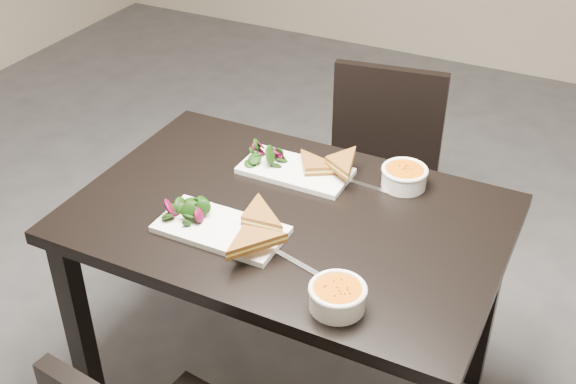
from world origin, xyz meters
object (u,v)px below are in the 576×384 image
object	(u,v)px
soup_bowl_far	(404,176)
plate_near	(221,229)
plate_far	(295,171)
chair_far	(379,169)
soup_bowl_near	(337,296)
table	(288,241)

from	to	relation	value
soup_bowl_far	plate_near	bearing A→B (deg)	-129.96
plate_near	plate_far	size ratio (longest dim) A/B	1.05
plate_near	soup_bowl_far	bearing A→B (deg)	50.04
chair_far	plate_near	distance (m)	0.95
plate_far	plate_near	bearing A→B (deg)	-97.92
plate_far	chair_far	bearing A→B (deg)	81.06
plate_far	soup_bowl_far	xyz separation A→B (m)	(0.32, 0.08, 0.03)
chair_far	soup_bowl_far	world-z (taller)	chair_far
soup_bowl_near	table	bearing A→B (deg)	133.18
plate_near	chair_far	bearing A→B (deg)	81.46
table	soup_bowl_near	bearing A→B (deg)	-46.82
chair_far	soup_bowl_near	distance (m)	1.11
plate_near	soup_bowl_near	bearing A→B (deg)	-18.43
soup_bowl_near	soup_bowl_far	bearing A→B (deg)	93.05
chair_far	plate_far	xyz separation A→B (m)	(-0.09, -0.55, 0.27)
plate_near	plate_far	distance (m)	0.36
chair_far	soup_bowl_near	size ratio (longest dim) A/B	6.11
table	plate_far	distance (m)	0.24
table	plate_far	world-z (taller)	plate_far
table	soup_bowl_near	size ratio (longest dim) A/B	8.62
table	plate_near	world-z (taller)	plate_near
table	plate_far	size ratio (longest dim) A/B	3.59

